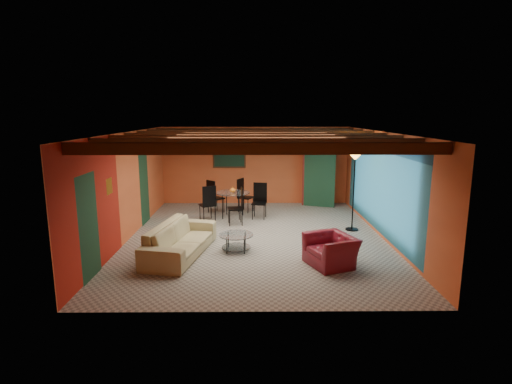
{
  "coord_description": "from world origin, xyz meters",
  "views": [
    {
      "loc": [
        -0.1,
        -9.97,
        3.15
      ],
      "look_at": [
        0.0,
        0.2,
        1.15
      ],
      "focal_mm": 28.01,
      "sensor_mm": 36.0,
      "label": 1
    }
  ],
  "objects_px": {
    "potted_plant": "(319,148)",
    "sofa": "(181,239)",
    "dining_table": "(233,200)",
    "floor_lamp": "(354,191)",
    "coffee_table": "(236,242)",
    "armoire": "(318,180)",
    "vase": "(232,180)",
    "armchair": "(331,250)"
  },
  "relations": [
    {
      "from": "armchair",
      "to": "coffee_table",
      "type": "distance_m",
      "value": 2.22
    },
    {
      "from": "sofa",
      "to": "coffee_table",
      "type": "bearing_deg",
      "value": -68.35
    },
    {
      "from": "floor_lamp",
      "to": "potted_plant",
      "type": "bearing_deg",
      "value": 98.28
    },
    {
      "from": "armoire",
      "to": "floor_lamp",
      "type": "height_order",
      "value": "floor_lamp"
    },
    {
      "from": "sofa",
      "to": "dining_table",
      "type": "distance_m",
      "value": 3.48
    },
    {
      "from": "potted_plant",
      "to": "coffee_table",
      "type": "bearing_deg",
      "value": -119.22
    },
    {
      "from": "armoire",
      "to": "vase",
      "type": "bearing_deg",
      "value": -131.0
    },
    {
      "from": "sofa",
      "to": "coffee_table",
      "type": "height_order",
      "value": "sofa"
    },
    {
      "from": "sofa",
      "to": "floor_lamp",
      "type": "relative_size",
      "value": 1.14
    },
    {
      "from": "dining_table",
      "to": "armoire",
      "type": "bearing_deg",
      "value": 30.32
    },
    {
      "from": "armchair",
      "to": "coffee_table",
      "type": "height_order",
      "value": "armchair"
    },
    {
      "from": "coffee_table",
      "to": "armoire",
      "type": "bearing_deg",
      "value": 60.78
    },
    {
      "from": "dining_table",
      "to": "vase",
      "type": "distance_m",
      "value": 0.63
    },
    {
      "from": "armoire",
      "to": "armchair",
      "type": "bearing_deg",
      "value": -77.78
    },
    {
      "from": "sofa",
      "to": "coffee_table",
      "type": "xyz_separation_m",
      "value": [
        1.25,
        0.23,
        -0.15
      ]
    },
    {
      "from": "coffee_table",
      "to": "armoire",
      "type": "relative_size",
      "value": 0.45
    },
    {
      "from": "armchair",
      "to": "vase",
      "type": "height_order",
      "value": "vase"
    },
    {
      "from": "dining_table",
      "to": "floor_lamp",
      "type": "xyz_separation_m",
      "value": [
        3.35,
        -1.4,
        0.54
      ]
    },
    {
      "from": "armchair",
      "to": "armoire",
      "type": "height_order",
      "value": "armoire"
    },
    {
      "from": "armchair",
      "to": "armoire",
      "type": "bearing_deg",
      "value": 151.14
    },
    {
      "from": "potted_plant",
      "to": "vase",
      "type": "bearing_deg",
      "value": -149.68
    },
    {
      "from": "dining_table",
      "to": "armchair",
      "type": "bearing_deg",
      "value": -60.55
    },
    {
      "from": "armchair",
      "to": "dining_table",
      "type": "distance_m",
      "value": 4.59
    },
    {
      "from": "potted_plant",
      "to": "sofa",
      "type": "bearing_deg",
      "value": -128.05
    },
    {
      "from": "sofa",
      "to": "coffee_table",
      "type": "relative_size",
      "value": 3.08
    },
    {
      "from": "coffee_table",
      "to": "floor_lamp",
      "type": "xyz_separation_m",
      "value": [
        3.13,
        1.69,
        0.88
      ]
    },
    {
      "from": "sofa",
      "to": "armoire",
      "type": "xyz_separation_m",
      "value": [
        3.92,
        5.01,
        0.53
      ]
    },
    {
      "from": "armchair",
      "to": "potted_plant",
      "type": "relative_size",
      "value": 2.29
    },
    {
      "from": "potted_plant",
      "to": "floor_lamp",
      "type": "bearing_deg",
      "value": -81.72
    },
    {
      "from": "armoire",
      "to": "vase",
      "type": "distance_m",
      "value": 3.37
    },
    {
      "from": "armoire",
      "to": "potted_plant",
      "type": "distance_m",
      "value": 1.11
    },
    {
      "from": "dining_table",
      "to": "floor_lamp",
      "type": "height_order",
      "value": "floor_lamp"
    },
    {
      "from": "vase",
      "to": "potted_plant",
      "type": "bearing_deg",
      "value": 30.32
    },
    {
      "from": "armoire",
      "to": "vase",
      "type": "relative_size",
      "value": 9.9
    },
    {
      "from": "armchair",
      "to": "vase",
      "type": "relative_size",
      "value": 5.52
    },
    {
      "from": "sofa",
      "to": "armchair",
      "type": "distance_m",
      "value": 3.35
    },
    {
      "from": "armoire",
      "to": "floor_lamp",
      "type": "relative_size",
      "value": 0.82
    },
    {
      "from": "armchair",
      "to": "floor_lamp",
      "type": "height_order",
      "value": "floor_lamp"
    },
    {
      "from": "coffee_table",
      "to": "armoire",
      "type": "distance_m",
      "value": 5.52
    },
    {
      "from": "floor_lamp",
      "to": "potted_plant",
      "type": "distance_m",
      "value": 3.26
    },
    {
      "from": "armchair",
      "to": "coffee_table",
      "type": "xyz_separation_m",
      "value": [
        -2.03,
        0.9,
        -0.12
      ]
    },
    {
      "from": "sofa",
      "to": "armchair",
      "type": "xyz_separation_m",
      "value": [
        3.28,
        -0.67,
        -0.04
      ]
    }
  ]
}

